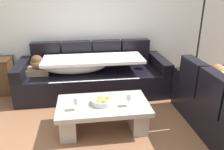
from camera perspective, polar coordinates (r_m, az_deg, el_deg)
back_wall at (r=4.30m, az=-8.75°, el=15.12°), size 9.00×0.10×2.70m
couch_along_wall at (r=4.03m, az=-5.40°, el=-0.15°), size 2.59×0.92×0.88m
coffee_table at (r=3.03m, az=-2.29°, el=-9.58°), size 1.20×0.68×0.38m
fruit_bowl at (r=2.92m, az=-2.42°, el=-6.67°), size 0.28×0.28×0.10m
wine_glass_near_left at (r=2.79m, az=-9.12°, el=-6.61°), size 0.07×0.07×0.17m
wine_glass_near_right at (r=2.86m, az=4.36°, el=-5.71°), size 0.07×0.07×0.17m
floor_lamp at (r=4.48m, az=21.37°, el=11.16°), size 0.33×0.31×1.95m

